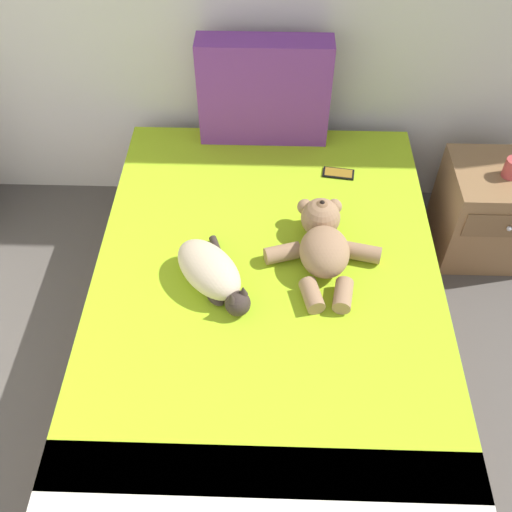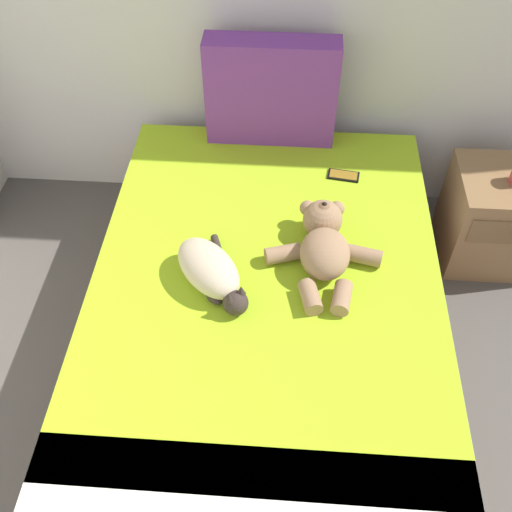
% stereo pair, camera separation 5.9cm
% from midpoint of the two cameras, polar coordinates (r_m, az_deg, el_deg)
% --- Properties ---
extents(bed, '(1.48, 2.08, 0.51)m').
position_cam_midpoint_polar(bed, '(2.57, 1.61, -5.88)').
color(bed, olive).
rests_on(bed, ground_plane).
extents(patterned_cushion, '(0.63, 0.15, 0.53)m').
position_cam_midpoint_polar(patterned_cushion, '(2.90, 2.09, 15.74)').
color(patterned_cushion, '#72338C').
rests_on(patterned_cushion, bed).
extents(cat, '(0.36, 0.43, 0.15)m').
position_cam_midpoint_polar(cat, '(2.30, -3.67, -1.51)').
color(cat, '#C6B293').
rests_on(cat, bed).
extents(teddy_bear, '(0.49, 0.55, 0.18)m').
position_cam_midpoint_polar(teddy_bear, '(2.40, 7.36, 1.10)').
color(teddy_bear, '#937051').
rests_on(teddy_bear, bed).
extents(cell_phone, '(0.16, 0.09, 0.01)m').
position_cam_midpoint_polar(cell_phone, '(2.84, 9.14, 7.77)').
color(cell_phone, black).
rests_on(cell_phone, bed).
extents(nightstand, '(0.49, 0.47, 0.51)m').
position_cam_midpoint_polar(nightstand, '(3.21, 22.96, 3.50)').
color(nightstand, olive).
rests_on(nightstand, ground_plane).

